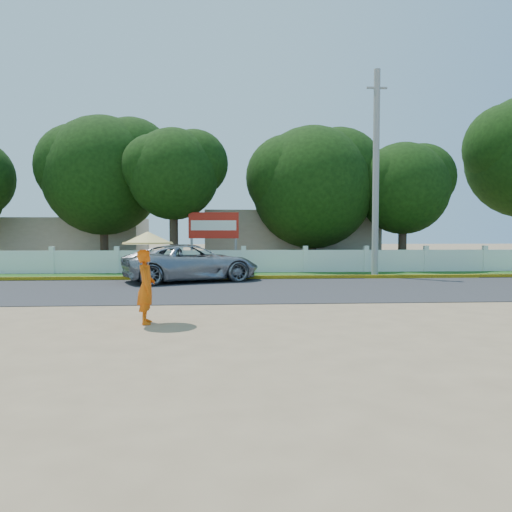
# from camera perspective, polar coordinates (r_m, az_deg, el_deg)

# --- Properties ---
(ground) EXTENTS (120.00, 120.00, 0.00)m
(ground) POSITION_cam_1_polar(r_m,az_deg,el_deg) (12.92, 0.58, -6.23)
(ground) COLOR #9E8460
(ground) RESTS_ON ground
(road) EXTENTS (60.00, 7.00, 0.02)m
(road) POSITION_cam_1_polar(r_m,az_deg,el_deg) (17.36, -0.54, -3.82)
(road) COLOR #38383A
(road) RESTS_ON ground
(grass_verge) EXTENTS (60.00, 3.50, 0.03)m
(grass_verge) POSITION_cam_1_polar(r_m,az_deg,el_deg) (22.58, -1.28, -2.23)
(grass_verge) COLOR #2D601E
(grass_verge) RESTS_ON ground
(curb) EXTENTS (40.00, 0.18, 0.16)m
(curb) POSITION_cam_1_polar(r_m,az_deg,el_deg) (20.88, -1.08, -2.48)
(curb) COLOR yellow
(curb) RESTS_ON ground
(fence) EXTENTS (40.00, 0.10, 1.10)m
(fence) POSITION_cam_1_polar(r_m,az_deg,el_deg) (23.98, -1.43, -0.64)
(fence) COLOR silver
(fence) RESTS_ON ground
(building_near) EXTENTS (10.00, 6.00, 3.20)m
(building_near) POSITION_cam_1_polar(r_m,az_deg,el_deg) (30.97, 3.61, 2.12)
(building_near) COLOR #B7AD99
(building_near) RESTS_ON ground
(building_far) EXTENTS (8.00, 5.00, 2.80)m
(building_far) POSITION_cam_1_polar(r_m,az_deg,el_deg) (32.98, -19.65, 1.66)
(building_far) COLOR #B7AD99
(building_far) RESTS_ON ground
(utility_pole) EXTENTS (0.28, 0.28, 9.02)m
(utility_pole) POSITION_cam_1_polar(r_m,az_deg,el_deg) (22.69, 13.54, 9.09)
(utility_pole) COLOR gray
(utility_pole) RESTS_ON ground
(vehicle) EXTENTS (5.93, 4.23, 1.50)m
(vehicle) POSITION_cam_1_polar(r_m,az_deg,el_deg) (20.17, -7.36, -0.78)
(vehicle) COLOR #929499
(vehicle) RESTS_ON ground
(monk_with_parasol) EXTENTS (1.12, 1.12, 2.04)m
(monk_with_parasol) POSITION_cam_1_polar(r_m,az_deg,el_deg) (11.23, -12.37, -0.87)
(monk_with_parasol) COLOR #D9560B
(monk_with_parasol) RESTS_ON ground
(billboard) EXTENTS (2.50, 0.13, 2.95)m
(billboard) POSITION_cam_1_polar(r_m,az_deg,el_deg) (25.02, -4.86, 3.14)
(billboard) COLOR gray
(billboard) RESTS_ON ground
(tree_row) EXTENTS (40.38, 7.61, 9.66)m
(tree_row) POSITION_cam_1_polar(r_m,az_deg,el_deg) (27.71, 8.32, 8.95)
(tree_row) COLOR #473828
(tree_row) RESTS_ON ground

